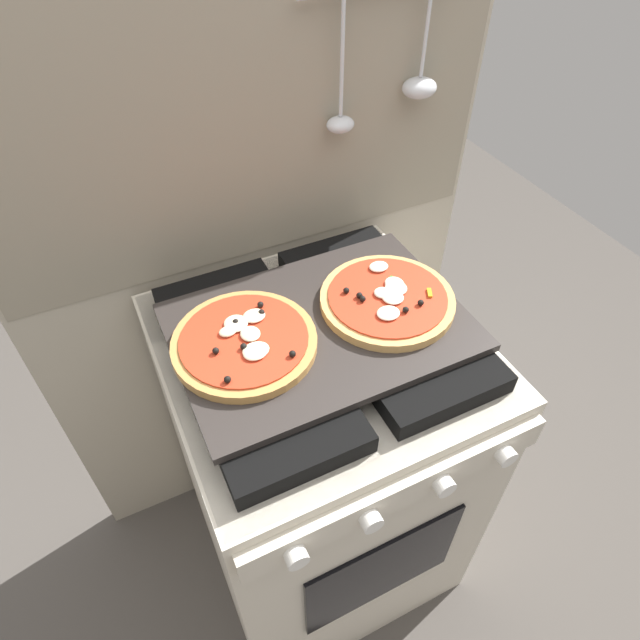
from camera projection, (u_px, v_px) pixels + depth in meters
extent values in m
plane|color=#4C4742|center=(320.00, 536.00, 1.66)|extent=(4.00, 4.00, 0.00)
cube|color=#B2A893|center=(260.00, 278.00, 1.33)|extent=(1.10, 0.03, 1.55)
cube|color=gray|center=(248.00, 134.00, 1.06)|extent=(1.08, 0.00, 0.56)
cylinder|color=silver|center=(342.00, 59.00, 1.01)|extent=(0.01, 0.01, 0.22)
ellipsoid|color=silver|center=(340.00, 125.00, 1.10)|extent=(0.06, 0.05, 0.03)
cylinder|color=silver|center=(427.00, 31.00, 1.05)|extent=(0.01, 0.01, 0.17)
ellipsoid|color=silver|center=(419.00, 88.00, 1.13)|extent=(0.08, 0.06, 0.04)
cube|color=beige|center=(320.00, 461.00, 1.36)|extent=(0.60, 0.60, 0.86)
cube|color=black|center=(320.00, 346.00, 1.06)|extent=(0.59, 0.59, 0.01)
cube|color=black|center=(251.00, 361.00, 1.00)|extent=(0.24, 0.51, 0.04)
cube|color=black|center=(383.00, 315.00, 1.08)|extent=(0.24, 0.51, 0.04)
cube|color=beige|center=(402.00, 493.00, 0.90)|extent=(0.58, 0.02, 0.07)
cylinder|color=silver|center=(297.00, 558.00, 0.82)|extent=(0.04, 0.02, 0.04)
cylinder|color=silver|center=(371.00, 522.00, 0.86)|extent=(0.04, 0.02, 0.04)
cylinder|color=silver|center=(444.00, 486.00, 0.91)|extent=(0.04, 0.02, 0.04)
cylinder|color=silver|center=(506.00, 456.00, 0.95)|extent=(0.04, 0.02, 0.04)
cube|color=black|center=(383.00, 571.00, 1.15)|extent=(0.36, 0.01, 0.28)
cube|color=#2D2826|center=(320.00, 327.00, 1.02)|extent=(0.54, 0.38, 0.02)
cylinder|color=#C18947|center=(245.00, 343.00, 0.97)|extent=(0.26, 0.26, 0.02)
cylinder|color=red|center=(244.00, 338.00, 0.96)|extent=(0.23, 0.23, 0.00)
ellipsoid|color=beige|center=(228.00, 332.00, 0.96)|extent=(0.03, 0.03, 0.01)
ellipsoid|color=beige|center=(250.00, 334.00, 0.96)|extent=(0.04, 0.04, 0.01)
ellipsoid|color=beige|center=(256.00, 350.00, 0.93)|extent=(0.05, 0.04, 0.01)
ellipsoid|color=beige|center=(236.00, 323.00, 0.98)|extent=(0.04, 0.04, 0.01)
ellipsoid|color=beige|center=(254.00, 316.00, 0.99)|extent=(0.04, 0.04, 0.01)
ellipsoid|color=beige|center=(255.00, 353.00, 0.93)|extent=(0.04, 0.04, 0.01)
sphere|color=black|center=(227.00, 379.00, 0.88)|extent=(0.01, 0.01, 0.01)
sphere|color=black|center=(260.00, 305.00, 1.01)|extent=(0.01, 0.01, 0.01)
sphere|color=black|center=(236.00, 322.00, 0.98)|extent=(0.01, 0.01, 0.01)
sphere|color=black|center=(292.00, 354.00, 0.92)|extent=(0.01, 0.01, 0.01)
sphere|color=black|center=(216.00, 351.00, 0.93)|extent=(0.01, 0.01, 0.01)
sphere|color=black|center=(244.00, 347.00, 0.94)|extent=(0.01, 0.01, 0.01)
sphere|color=black|center=(261.00, 312.00, 1.00)|extent=(0.01, 0.01, 0.01)
cylinder|color=tan|center=(387.00, 300.00, 1.05)|extent=(0.26, 0.26, 0.02)
cylinder|color=red|center=(388.00, 296.00, 1.04)|extent=(0.23, 0.23, 0.00)
ellipsoid|color=#F4EACC|center=(393.00, 284.00, 1.06)|extent=(0.03, 0.03, 0.01)
ellipsoid|color=#F4EACC|center=(383.00, 293.00, 1.04)|extent=(0.03, 0.03, 0.01)
ellipsoid|color=#F4EACC|center=(393.00, 297.00, 1.03)|extent=(0.04, 0.04, 0.01)
ellipsoid|color=#F4EACC|center=(395.00, 288.00, 1.05)|extent=(0.04, 0.04, 0.01)
ellipsoid|color=#F4EACC|center=(394.00, 283.00, 1.06)|extent=(0.04, 0.04, 0.01)
ellipsoid|color=#F4EACC|center=(388.00, 313.00, 1.00)|extent=(0.04, 0.04, 0.01)
ellipsoid|color=#F4EACC|center=(379.00, 267.00, 1.09)|extent=(0.04, 0.03, 0.01)
sphere|color=black|center=(421.00, 303.00, 1.02)|extent=(0.01, 0.01, 0.01)
sphere|color=black|center=(359.00, 295.00, 1.03)|extent=(0.01, 0.01, 0.01)
cube|color=#19721E|center=(395.00, 280.00, 1.07)|extent=(0.01, 0.03, 0.00)
sphere|color=black|center=(406.00, 310.00, 1.00)|extent=(0.01, 0.01, 0.01)
cube|color=gold|center=(430.00, 293.00, 1.04)|extent=(0.02, 0.03, 0.00)
sphere|color=black|center=(346.00, 290.00, 1.04)|extent=(0.01, 0.01, 0.01)
sphere|color=black|center=(363.00, 299.00, 1.02)|extent=(0.01, 0.01, 0.01)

